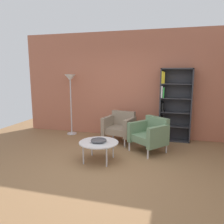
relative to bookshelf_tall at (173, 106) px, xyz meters
name	(u,v)px	position (x,y,z in m)	size (l,w,h in m)	color
ground_plane	(106,170)	(-1.15, -2.25, -0.94)	(8.32, 8.32, 0.00)	olive
brick_back_panel	(131,85)	(-1.15, 0.21, 0.51)	(6.40, 0.12, 2.90)	#B2664C
bookshelf_tall	(173,106)	(0.00, 0.00, 0.00)	(0.80, 0.30, 1.90)	#333338
coffee_table_low	(99,143)	(-1.42, -1.85, -0.56)	(0.80, 0.80, 0.40)	silver
decorative_bowl	(99,140)	(-1.42, -1.85, -0.50)	(0.32, 0.32, 0.05)	#4C4C51
armchair_spare_guest	(120,126)	(-1.30, -0.49, -0.52)	(0.83, 0.79, 0.78)	gray
armchair_by_bookshelf	(150,134)	(-0.48, -1.02, -0.52)	(0.95, 0.94, 0.78)	slate
floor_lamp_torchiere	(70,85)	(-2.84, -0.14, 0.51)	(0.32, 0.32, 1.74)	silver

